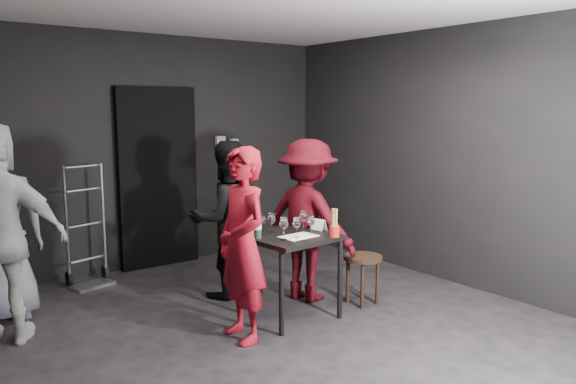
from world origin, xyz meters
TOP-DOWN VIEW (x-y plane):
  - floor at (0.00, 0.00)m, footprint 4.50×5.00m
  - wall_back at (0.00, 2.50)m, footprint 4.50×0.04m
  - wall_right at (2.25, 0.00)m, footprint 0.04×5.00m
  - doorway at (0.00, 2.44)m, footprint 0.95×0.10m
  - wallbox_upper at (0.85, 2.45)m, footprint 0.12×0.06m
  - wallbox_lower at (1.05, 2.45)m, footprint 0.10×0.06m
  - hand_truck at (-0.92, 2.18)m, footprint 0.43×0.36m
  - tasting_table at (0.24, 0.19)m, footprint 0.72×0.72m
  - stool at (0.99, 0.03)m, footprint 0.37×0.37m
  - server_red at (-0.37, 0.01)m, footprint 0.43×0.62m
  - woman_black at (0.07, 1.01)m, footprint 0.83×0.53m
  - man_maroon at (0.66, 0.46)m, footprint 0.75×1.15m
  - tasting_mat at (0.26, 0.08)m, footprint 0.33×0.23m
  - wine_glass_a at (0.08, 0.06)m, footprint 0.09×0.09m
  - wine_glass_b at (0.04, 0.32)m, footprint 0.07×0.07m
  - wine_glass_c at (0.14, 0.33)m, footprint 0.09×0.09m
  - wine_glass_d at (0.21, 0.06)m, footprint 0.08×0.08m
  - wine_glass_e at (0.39, 0.07)m, footprint 0.08×0.08m
  - wine_glass_f at (0.40, 0.19)m, footprint 0.10×0.10m
  - wine_bottle at (-0.06, 0.25)m, footprint 0.07×0.07m
  - breadstick_cup at (0.50, -0.12)m, footprint 0.09×0.09m
  - reserved_card at (0.55, 0.18)m, footprint 0.10×0.15m

SIDE VIEW (x-z plane):
  - floor at x=0.00m, z-range -0.01..0.01m
  - hand_truck at x=-0.92m, z-range -0.41..0.87m
  - stool at x=0.99m, z-range 0.15..0.62m
  - tasting_table at x=0.24m, z-range 0.28..1.03m
  - tasting_mat at x=0.26m, z-range 0.75..0.75m
  - woman_black at x=0.07m, z-range 0.00..1.60m
  - reserved_card at x=0.55m, z-range 0.75..0.86m
  - server_red at x=-0.37m, z-range 0.00..1.63m
  - man_maroon at x=0.66m, z-range 0.00..1.64m
  - wine_glass_e at x=0.39m, z-range 0.75..0.93m
  - wine_glass_b at x=0.04m, z-range 0.75..0.94m
  - wine_glass_d at x=0.21m, z-range 0.75..0.95m
  - wine_glass_c at x=0.14m, z-range 0.75..0.95m
  - wine_glass_f at x=0.40m, z-range 0.75..0.96m
  - wine_glass_a at x=0.08m, z-range 0.75..0.97m
  - wine_bottle at x=-0.06m, z-range 0.72..1.00m
  - breadstick_cup at x=0.50m, z-range 0.74..1.01m
  - doorway at x=0.00m, z-range 0.00..2.10m
  - wall_back at x=0.00m, z-range 0.00..2.70m
  - wall_right at x=2.25m, z-range 0.00..2.70m
  - wallbox_lower at x=1.05m, z-range 1.33..1.47m
  - wallbox_upper at x=0.85m, z-range 1.39..1.51m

